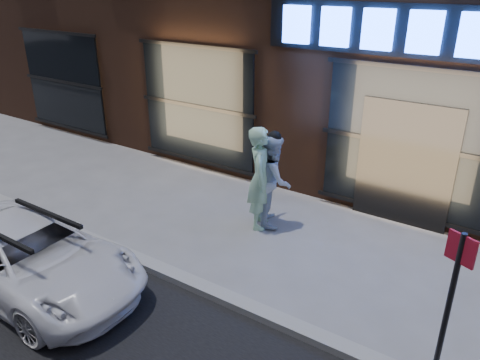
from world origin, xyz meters
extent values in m
plane|color=slate|center=(0.00, 0.00, 0.00)|extent=(90.00, 90.00, 0.00)
cube|color=gray|center=(0.00, 0.00, 0.06)|extent=(60.00, 0.25, 0.12)
cube|color=black|center=(-0.40, 3.95, 3.60)|extent=(5.20, 0.06, 0.90)
cube|color=black|center=(0.00, 3.92, 1.20)|extent=(1.80, 0.10, 2.40)
cube|color=#FFBF72|center=(-10.00, 3.98, 1.60)|extent=(3.00, 0.04, 2.60)
cube|color=black|center=(-10.00, 3.94, 1.60)|extent=(3.20, 0.06, 2.80)
cube|color=#FFBF72|center=(-5.00, 3.98, 1.60)|extent=(3.00, 0.04, 2.60)
cube|color=black|center=(-5.00, 3.94, 1.60)|extent=(3.20, 0.06, 2.80)
cube|color=#FFBF72|center=(0.00, 3.98, 1.60)|extent=(3.00, 0.04, 2.60)
cube|color=black|center=(0.00, 3.94, 1.60)|extent=(3.20, 0.06, 2.80)
cube|color=#2659FF|center=(-2.40, 3.88, 3.60)|extent=(0.55, 0.12, 0.70)
cube|color=#2659FF|center=(-1.60, 3.88, 3.60)|extent=(0.55, 0.12, 0.70)
cube|color=#2659FF|center=(-0.80, 3.88, 3.60)|extent=(0.55, 0.12, 0.70)
cube|color=#2659FF|center=(0.00, 3.88, 3.60)|extent=(0.55, 0.12, 0.70)
cube|color=#2659FF|center=(0.80, 3.88, 3.60)|extent=(0.55, 0.12, 0.70)
imported|color=#A1D4B4|center=(-2.18, 2.27, 1.00)|extent=(0.74, 0.86, 1.99)
imported|color=silver|center=(-2.06, 2.54, 0.89)|extent=(1.03, 1.10, 1.79)
imported|color=white|center=(-4.06, -1.35, 0.54)|extent=(3.87, 1.81, 1.07)
cylinder|color=#262628|center=(1.56, 0.10, 1.04)|extent=(0.07, 0.07, 2.07)
cube|color=red|center=(1.56, 0.10, 1.89)|extent=(0.31, 0.16, 0.33)
camera|label=1|loc=(1.95, -4.60, 4.49)|focal=35.00mm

